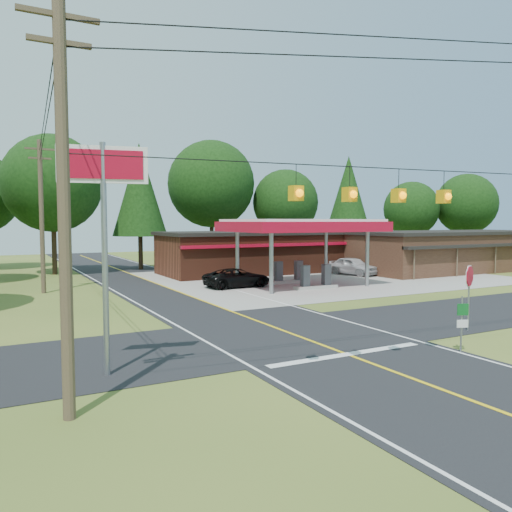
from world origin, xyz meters
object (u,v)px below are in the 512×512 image
big_stop_sign (104,203)px  suv_car (237,278)px  octagonal_stop_sign (469,281)px  gas_canopy (302,228)px  sedan_car (353,266)px

big_stop_sign → suv_car: bearing=52.9°
suv_car → octagonal_stop_sign: 17.76m
gas_canopy → octagonal_stop_sign: 16.27m
suv_car → sedan_car: size_ratio=1.05×
sedan_car → octagonal_stop_sign: bearing=-126.8°
gas_canopy → suv_car: bearing=161.6°
big_stop_sign → octagonal_stop_sign: big_stop_sign is taller
gas_canopy → octagonal_stop_sign: bearing=-97.1°
gas_canopy → big_stop_sign: bearing=-138.6°
gas_canopy → sedan_car: bearing=26.6°
sedan_car → big_stop_sign: 31.73m
sedan_car → octagonal_stop_sign: size_ratio=1.60×
sedan_car → big_stop_sign: size_ratio=0.65×
gas_canopy → octagonal_stop_sign: (-2.00, -16.01, -2.09)m
sedan_car → octagonal_stop_sign: 22.42m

